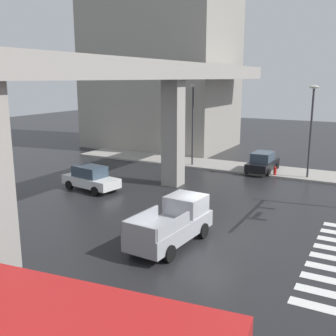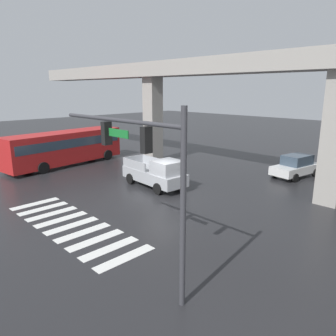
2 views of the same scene
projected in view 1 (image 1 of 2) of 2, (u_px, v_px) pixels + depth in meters
name	position (u px, v px, depth m)	size (l,w,h in m)	color
ground_plane	(209.00, 234.00, 20.54)	(120.00, 120.00, 0.00)	#232326
elevated_overpass	(106.00, 81.00, 21.74)	(51.11, 2.41, 8.88)	#9E9991
sidewalk_east	(257.00, 169.00, 34.75)	(4.00, 36.00, 0.15)	#9E9991
pickup_truck	(174.00, 223.00, 19.30)	(5.22, 2.36, 2.08)	#A8AAAF
sedan_white	(91.00, 178.00, 28.53)	(2.45, 4.52, 1.72)	silver
sedan_black	(263.00, 162.00, 33.87)	(4.33, 2.03, 1.72)	black
street_lamp_near_corner	(311.00, 121.00, 30.73)	(0.44, 0.70, 7.24)	#38383D
street_lamp_mid_block	(193.00, 115.00, 35.36)	(0.44, 0.70, 7.24)	#38383D
fire_hydrant	(275.00, 171.00, 32.42)	(0.24, 0.24, 0.85)	red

